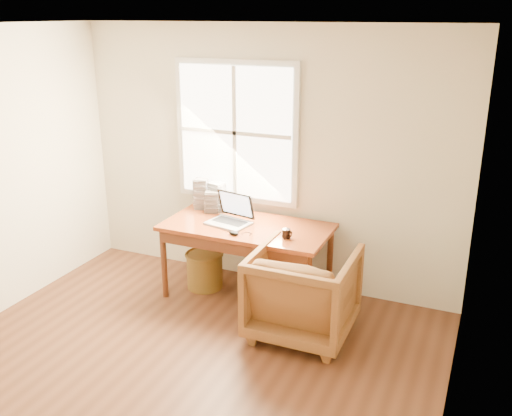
{
  "coord_description": "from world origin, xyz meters",
  "views": [
    {
      "loc": [
        2.11,
        -2.86,
        2.68
      ],
      "look_at": [
        0.16,
        1.65,
        0.99
      ],
      "focal_mm": 40.0,
      "sensor_mm": 36.0,
      "label": 1
    }
  ],
  "objects": [
    {
      "name": "mouse",
      "position": [
        -0.01,
        1.52,
        0.77
      ],
      "size": [
        0.11,
        0.08,
        0.03
      ],
      "primitive_type": "ellipsoid",
      "rotation": [
        0.0,
        0.0,
        -0.15
      ],
      "color": "black",
      "rests_on": "desk"
    },
    {
      "name": "laptop",
      "position": [
        -0.17,
        1.74,
        0.89
      ],
      "size": [
        0.45,
        0.46,
        0.28
      ],
      "primitive_type": null,
      "rotation": [
        0.0,
        0.0,
        -0.2
      ],
      "color": "#A9ABB1",
      "rests_on": "desk"
    },
    {
      "name": "wicker_stool",
      "position": [
        -0.48,
        1.8,
        0.18
      ],
      "size": [
        0.44,
        0.44,
        0.36
      ],
      "primitive_type": "cylinder",
      "rotation": [
        0.0,
        0.0,
        0.26
      ],
      "color": "brown",
      "rests_on": "room_shell"
    },
    {
      "name": "cd_stack_c",
      "position": [
        -0.64,
        2.07,
        0.91
      ],
      "size": [
        0.17,
        0.16,
        0.32
      ],
      "primitive_type": "cube",
      "rotation": [
        0.0,
        0.0,
        0.26
      ],
      "color": "#9FA1AC",
      "rests_on": "desk"
    },
    {
      "name": "room_shell",
      "position": [
        -0.02,
        0.16,
        1.32
      ],
      "size": [
        4.04,
        4.54,
        2.64
      ],
      "color": "#56301D",
      "rests_on": "ground"
    },
    {
      "name": "cd_stack_d",
      "position": [
        -0.43,
        2.07,
        0.85
      ],
      "size": [
        0.18,
        0.16,
        0.2
      ],
      "primitive_type": "cube",
      "rotation": [
        0.0,
        0.0,
        0.2
      ],
      "color": "#B5BAC1",
      "rests_on": "desk"
    },
    {
      "name": "armchair",
      "position": [
        0.73,
        1.35,
        0.4
      ],
      "size": [
        0.85,
        0.87,
        0.79
      ],
      "primitive_type": "imported",
      "rotation": [
        0.0,
        0.0,
        3.15
      ],
      "color": "brown",
      "rests_on": "room_shell"
    },
    {
      "name": "desk",
      "position": [
        0.0,
        1.8,
        0.73
      ],
      "size": [
        1.6,
        0.8,
        0.04
      ],
      "primitive_type": "cube",
      "color": "brown",
      "rests_on": "room_shell"
    },
    {
      "name": "cd_stack_a",
      "position": [
        -0.46,
        2.09,
        0.9
      ],
      "size": [
        0.18,
        0.16,
        0.29
      ],
      "primitive_type": "cube",
      "rotation": [
        0.0,
        0.0,
        -0.26
      ],
      "color": "#B3B6BF",
      "rests_on": "desk"
    },
    {
      "name": "coffee_mug",
      "position": [
        0.46,
        1.64,
        0.79
      ],
      "size": [
        0.08,
        0.08,
        0.09
      ],
      "primitive_type": "cylinder",
      "rotation": [
        0.0,
        0.0,
        -0.11
      ],
      "color": "black",
      "rests_on": "desk"
    },
    {
      "name": "cd_stack_b",
      "position": [
        -0.48,
        2.0,
        0.86
      ],
      "size": [
        0.18,
        0.17,
        0.22
      ],
      "primitive_type": "cube",
      "rotation": [
        0.0,
        0.0,
        0.38
      ],
      "color": "#27282D",
      "rests_on": "desk"
    }
  ]
}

